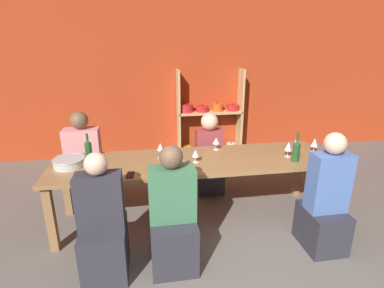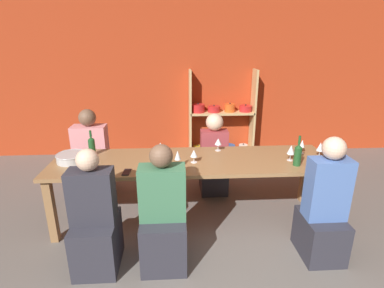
{
  "view_description": "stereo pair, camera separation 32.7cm",
  "coord_description": "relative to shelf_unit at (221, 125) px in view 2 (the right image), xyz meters",
  "views": [
    {
      "loc": [
        -0.66,
        -1.49,
        1.98
      ],
      "look_at": [
        -0.14,
        1.64,
        0.89
      ],
      "focal_mm": 28.0,
      "sensor_mm": 36.0,
      "label": 1
    },
    {
      "loc": [
        -0.33,
        -1.52,
        1.98
      ],
      "look_at": [
        -0.14,
        1.64,
        0.89
      ],
      "focal_mm": 28.0,
      "sensor_mm": 36.0,
      "label": 2
    }
  ],
  "objects": [
    {
      "name": "wall_back_red",
      "position": [
        -0.51,
        0.2,
        0.79
      ],
      "size": [
        8.8,
        0.06,
        2.7
      ],
      "color": "#B23819",
      "rests_on": "ground_plane"
    },
    {
      "name": "shelf_unit",
      "position": [
        0.0,
        0.0,
        0.0
      ],
      "size": [
        1.16,
        0.3,
        1.54
      ],
      "color": "tan",
      "rests_on": "ground_plane"
    },
    {
      "name": "dining_table",
      "position": [
        -0.65,
        -2.09,
        0.1
      ],
      "size": [
        3.08,
        0.83,
        0.74
      ],
      "color": "olive",
      "rests_on": "ground_plane"
    },
    {
      "name": "mixing_bowl",
      "position": [
        -1.96,
        -2.06,
        0.23
      ],
      "size": [
        0.33,
        0.33,
        0.09
      ],
      "color": "#B7BABC",
      "rests_on": "dining_table"
    },
    {
      "name": "wine_bottle_green",
      "position": [
        0.44,
        -2.31,
        0.3
      ],
      "size": [
        0.08,
        0.08,
        0.33
      ],
      "color": "#1E4C23",
      "rests_on": "dining_table"
    },
    {
      "name": "wine_bottle_dark",
      "position": [
        -1.79,
        -1.86,
        0.29
      ],
      "size": [
        0.07,
        0.07,
        0.29
      ],
      "color": "#1E4C23",
      "rests_on": "dining_table"
    },
    {
      "name": "wine_glass_white_a",
      "position": [
        -1.0,
        -1.98,
        0.31
      ],
      "size": [
        0.08,
        0.08,
        0.17
      ],
      "color": "white",
      "rests_on": "dining_table"
    },
    {
      "name": "wine_glass_empty_a",
      "position": [
        -0.64,
        -2.16,
        0.28
      ],
      "size": [
        0.08,
        0.08,
        0.14
      ],
      "color": "white",
      "rests_on": "dining_table"
    },
    {
      "name": "wine_glass_red_a",
      "position": [
        0.8,
        -2.08,
        0.29
      ],
      "size": [
        0.08,
        0.08,
        0.17
      ],
      "color": "white",
      "rests_on": "dining_table"
    },
    {
      "name": "wine_glass_red_b",
      "position": [
        -0.81,
        -2.28,
        0.31
      ],
      "size": [
        0.06,
        0.06,
        0.18
      ],
      "color": "white",
      "rests_on": "dining_table"
    },
    {
      "name": "wine_glass_red_c",
      "position": [
        -0.32,
        -1.81,
        0.29
      ],
      "size": [
        0.08,
        0.08,
        0.15
      ],
      "color": "white",
      "rests_on": "dining_table"
    },
    {
      "name": "wine_glass_red_d",
      "position": [
        0.42,
        -2.17,
        0.3
      ],
      "size": [
        0.08,
        0.08,
        0.17
      ],
      "color": "white",
      "rests_on": "dining_table"
    },
    {
      "name": "wine_glass_empty_b",
      "position": [
        0.64,
        -1.96,
        0.29
      ],
      "size": [
        0.07,
        0.07,
        0.16
      ],
      "color": "white",
      "rests_on": "dining_table"
    },
    {
      "name": "cell_phone",
      "position": [
        -1.32,
        -2.39,
        0.19
      ],
      "size": [
        0.08,
        0.15,
        0.01
      ],
      "color": "black",
      "rests_on": "dining_table"
    },
    {
      "name": "person_near_a",
      "position": [
        -0.96,
        -2.79,
        -0.14
      ],
      "size": [
        0.41,
        0.51,
        1.17
      ],
      "color": "#2D2D38",
      "rests_on": "ground_plane"
    },
    {
      "name": "person_far_a",
      "position": [
        -0.31,
        -1.39,
        -0.14
      ],
      "size": [
        0.36,
        0.45,
        1.1
      ],
      "rotation": [
        0.0,
        0.0,
        3.14
      ],
      "color": "#2D2D38",
      "rests_on": "ground_plane"
    },
    {
      "name": "person_near_b",
      "position": [
        0.54,
        -2.79,
        -0.11
      ],
      "size": [
        0.37,
        0.46,
        1.21
      ],
      "color": "#2D2D38",
      "rests_on": "ground_plane"
    },
    {
      "name": "person_far_b",
      "position": [
        -1.96,
        -1.32,
        -0.14
      ],
      "size": [
        0.44,
        0.55,
        1.16
      ],
      "rotation": [
        0.0,
        0.0,
        3.14
      ],
      "color": "#2D2D38",
      "rests_on": "ground_plane"
    },
    {
      "name": "person_near_c",
      "position": [
        -1.56,
        -2.82,
        -0.14
      ],
      "size": [
        0.38,
        0.48,
        1.15
      ],
      "color": "#2D2D38",
      "rests_on": "ground_plane"
    }
  ]
}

